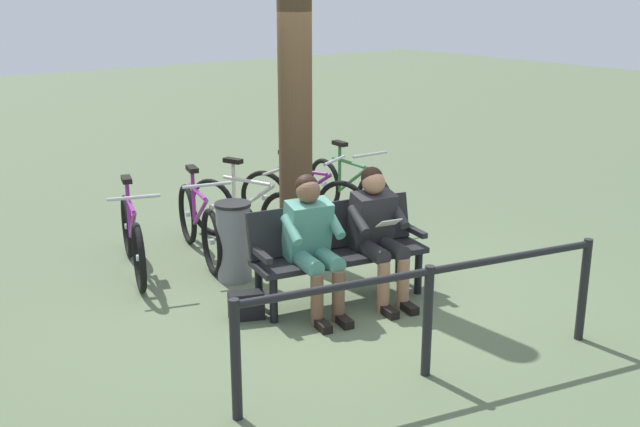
{
  "coord_description": "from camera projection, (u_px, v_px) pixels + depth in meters",
  "views": [
    {
      "loc": [
        4.04,
        5.03,
        2.75
      ],
      "look_at": [
        -0.02,
        -0.24,
        0.75
      ],
      "focal_mm": 42.97,
      "sensor_mm": 36.0,
      "label": 1
    }
  ],
  "objects": [
    {
      "name": "ground_plane",
      "position": [
        334.0,
        299.0,
        6.97
      ],
      "size": [
        40.0,
        40.0,
        0.0
      ],
      "primitive_type": "plane",
      "color": "#566647"
    },
    {
      "name": "bench",
      "position": [
        336.0,
        245.0,
        6.86
      ],
      "size": [
        1.66,
        0.79,
        0.87
      ],
      "rotation": [
        0.0,
        0.0,
        -0.2
      ],
      "color": "black",
      "rests_on": "ground"
    },
    {
      "name": "person_reading",
      "position": [
        377.0,
        228.0,
        6.81
      ],
      "size": [
        0.54,
        0.82,
        1.2
      ],
      "rotation": [
        0.0,
        0.0,
        -0.2
      ],
      "color": "#262628",
      "rests_on": "ground"
    },
    {
      "name": "person_companion",
      "position": [
        312.0,
        238.0,
        6.54
      ],
      "size": [
        0.54,
        0.82,
        1.2
      ],
      "rotation": [
        0.0,
        0.0,
        -0.2
      ],
      "color": "#4C8C7A",
      "rests_on": "ground"
    },
    {
      "name": "handbag",
      "position": [
        246.0,
        305.0,
        6.53
      ],
      "size": [
        0.33,
        0.25,
        0.24
      ],
      "primitive_type": "cube",
      "rotation": [
        0.0,
        0.0,
        -0.41
      ],
      "color": "black",
      "rests_on": "ground"
    },
    {
      "name": "tree_trunk",
      "position": [
        295.0,
        67.0,
        7.43
      ],
      "size": [
        0.34,
        0.34,
        3.95
      ],
      "primitive_type": "cylinder",
      "color": "#4C3823",
      "rests_on": "ground"
    },
    {
      "name": "litter_bin",
      "position": [
        234.0,
        241.0,
        7.32
      ],
      "size": [
        0.35,
        0.35,
        0.77
      ],
      "color": "slate",
      "rests_on": "ground"
    },
    {
      "name": "bicycle_red",
      "position": [
        348.0,
        191.0,
        9.22
      ],
      "size": [
        0.48,
        1.68,
        0.94
      ],
      "rotation": [
        0.0,
        0.0,
        1.51
      ],
      "color": "black",
      "rests_on": "ground"
    },
    {
      "name": "bicycle_blue",
      "position": [
        303.0,
        201.0,
        8.79
      ],
      "size": [
        0.77,
        1.55,
        0.94
      ],
      "rotation": [
        0.0,
        0.0,
        2.0
      ],
      "color": "black",
      "rests_on": "ground"
    },
    {
      "name": "bicycle_green",
      "position": [
        248.0,
        212.0,
        8.37
      ],
      "size": [
        0.67,
        1.61,
        0.94
      ],
      "rotation": [
        0.0,
        0.0,
        1.91
      ],
      "color": "black",
      "rests_on": "ground"
    },
    {
      "name": "bicycle_black",
      "position": [
        199.0,
        224.0,
        7.93
      ],
      "size": [
        0.58,
        1.64,
        0.94
      ],
      "rotation": [
        0.0,
        0.0,
        1.31
      ],
      "color": "black",
      "rests_on": "ground"
    },
    {
      "name": "bicycle_orange",
      "position": [
        133.0,
        238.0,
        7.5
      ],
      "size": [
        0.65,
        1.62,
        0.94
      ],
      "rotation": [
        0.0,
        0.0,
        1.26
      ],
      "color": "black",
      "rests_on": "ground"
    },
    {
      "name": "railing_fence",
      "position": [
        428.0,
        301.0,
        5.45
      ],
      "size": [
        2.88,
        0.74,
        0.85
      ],
      "rotation": [
        0.0,
        0.0,
        -0.23
      ],
      "color": "black",
      "rests_on": "ground"
    }
  ]
}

